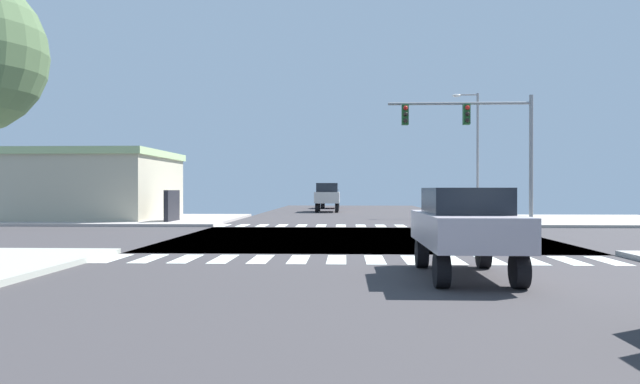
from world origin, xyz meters
TOP-DOWN VIEW (x-y plane):
  - ground at (0.00, 0.00)m, footprint 90.00×90.00m
  - sidewalk_corner_ne at (13.00, 12.00)m, footprint 12.00×12.00m
  - sidewalk_corner_nw at (-13.00, 12.00)m, footprint 12.00×12.00m
  - crosswalk_near at (-0.25, -7.30)m, footprint 13.50×2.00m
  - crosswalk_far at (-0.25, 7.30)m, footprint 13.50×2.00m
  - traffic_signal_mast at (5.87, 6.90)m, footprint 7.13×0.55m
  - street_lamp at (8.00, 17.12)m, footprint 1.78×0.32m
  - bank_building at (-17.18, 12.30)m, footprint 13.37×9.01m
  - sedan_farside_1 at (-2.00, 34.94)m, footprint 1.80×4.30m
  - sedan_queued_2 at (2.00, -10.28)m, footprint 1.80×4.30m
  - suv_trailing_2 at (-2.00, 25.83)m, footprint 1.96×4.60m

SIDE VIEW (x-z plane):
  - ground at x=0.00m, z-range -0.05..0.00m
  - crosswalk_near at x=-0.25m, z-range 0.00..0.01m
  - crosswalk_far at x=-0.25m, z-range 0.00..0.01m
  - sidewalk_corner_ne at x=13.00m, z-range 0.00..0.14m
  - sidewalk_corner_nw at x=-13.00m, z-range 0.00..0.14m
  - sedan_farside_1 at x=-2.00m, z-range 0.18..2.06m
  - sedan_queued_2 at x=2.00m, z-range 0.18..2.06m
  - suv_trailing_2 at x=-2.00m, z-range 0.22..2.56m
  - bank_building at x=-17.18m, z-range 0.01..4.13m
  - traffic_signal_mast at x=5.87m, z-range 1.57..8.07m
  - street_lamp at x=8.00m, z-range 0.79..9.01m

